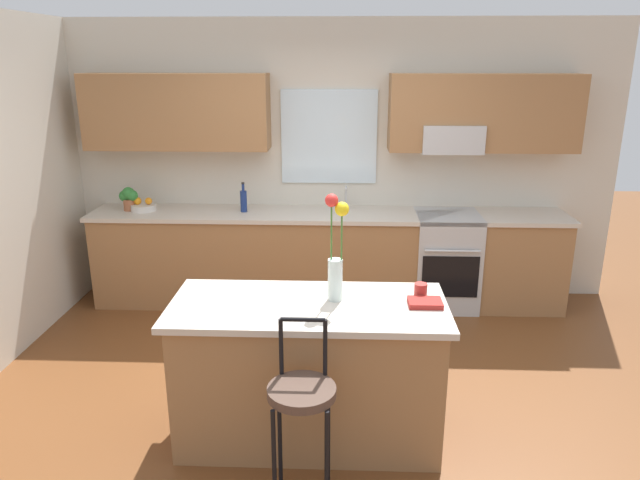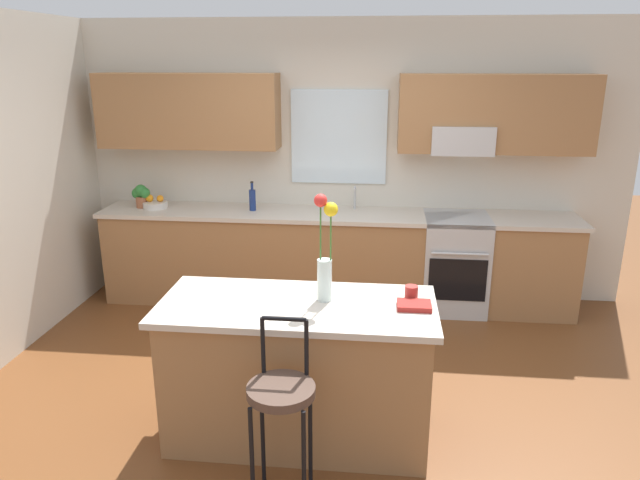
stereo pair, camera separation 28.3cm
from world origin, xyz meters
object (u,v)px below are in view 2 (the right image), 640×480
object	(u,v)px
flower_vase	(325,255)
bottle_olive_oil	(252,199)
bar_stool_near	(281,398)
mug_ceramic	(411,293)
fruit_bowl_oranges	(155,204)
kitchen_island	(298,370)
oven_range	(454,263)
cookbook	(414,305)
potted_plant_small	(141,194)

from	to	relation	value
flower_vase	bottle_olive_oil	size ratio (longest dim) A/B	2.33
bar_stool_near	mug_ceramic	size ratio (longest dim) A/B	11.58
bar_stool_near	fruit_bowl_oranges	world-z (taller)	fruit_bowl_oranges
kitchen_island	mug_ceramic	distance (m)	0.86
kitchen_island	fruit_bowl_oranges	world-z (taller)	fruit_bowl_oranges
bottle_olive_oil	flower_vase	bearing A→B (deg)	-66.64
oven_range	kitchen_island	distance (m)	2.47
oven_range	bottle_olive_oil	bearing A→B (deg)	179.28
bar_stool_near	flower_vase	distance (m)	0.89
flower_vase	cookbook	distance (m)	0.60
mug_ceramic	fruit_bowl_oranges	xyz separation A→B (m)	(-2.42, 2.06, -0.00)
kitchen_island	bar_stool_near	world-z (taller)	bar_stool_near
oven_range	potted_plant_small	bearing A→B (deg)	179.53
bar_stool_near	bottle_olive_oil	bearing A→B (deg)	105.16
kitchen_island	cookbook	world-z (taller)	cookbook
oven_range	kitchen_island	world-z (taller)	same
oven_range	bar_stool_near	world-z (taller)	bar_stool_near
kitchen_island	bar_stool_near	bearing A→B (deg)	-90.00
oven_range	bottle_olive_oil	world-z (taller)	bottle_olive_oil
cookbook	fruit_bowl_oranges	bearing A→B (deg)	138.09
kitchen_island	bottle_olive_oil	world-z (taller)	bottle_olive_oil
oven_range	potted_plant_small	size ratio (longest dim) A/B	4.01
bar_stool_near	mug_ceramic	bearing A→B (deg)	46.20
bar_stool_near	potted_plant_small	size ratio (longest dim) A/B	4.54
kitchen_island	fruit_bowl_oranges	xyz separation A→B (m)	(-1.73, 2.19, 0.50)
oven_range	cookbook	xyz separation A→B (m)	(-0.50, -2.16, 0.48)
fruit_bowl_oranges	potted_plant_small	distance (m)	0.16
bar_stool_near	potted_plant_small	distance (m)	3.37
flower_vase	potted_plant_small	size ratio (longest dim) A/B	2.88
bar_stool_near	fruit_bowl_oranges	size ratio (longest dim) A/B	4.34
cookbook	bottle_olive_oil	bearing A→B (deg)	123.63
bar_stool_near	cookbook	size ratio (longest dim) A/B	5.21
oven_range	flower_vase	world-z (taller)	flower_vase
bar_stool_near	bottle_olive_oil	xyz separation A→B (m)	(-0.75, 2.77, 0.40)
fruit_bowl_oranges	bottle_olive_oil	size ratio (longest dim) A/B	0.84
mug_ceramic	cookbook	world-z (taller)	mug_ceramic
oven_range	fruit_bowl_oranges	bearing A→B (deg)	179.52
flower_vase	bottle_olive_oil	world-z (taller)	flower_vase
flower_vase	kitchen_island	bearing A→B (deg)	-157.29
bar_stool_near	flower_vase	bearing A→B (deg)	76.04
oven_range	kitchen_island	bearing A→B (deg)	-119.03
fruit_bowl_oranges	potted_plant_small	xyz separation A→B (m)	(-0.14, 0.00, 0.09)
potted_plant_small	kitchen_island	bearing A→B (deg)	-49.50
flower_vase	potted_plant_small	distance (m)	2.94
oven_range	mug_ceramic	xyz separation A→B (m)	(-0.51, -2.03, 0.51)
flower_vase	cookbook	world-z (taller)	flower_vase
kitchen_island	fruit_bowl_oranges	distance (m)	2.83
oven_range	potted_plant_small	distance (m)	3.12
mug_ceramic	fruit_bowl_oranges	world-z (taller)	fruit_bowl_oranges
mug_ceramic	bottle_olive_oil	bearing A→B (deg)	124.93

